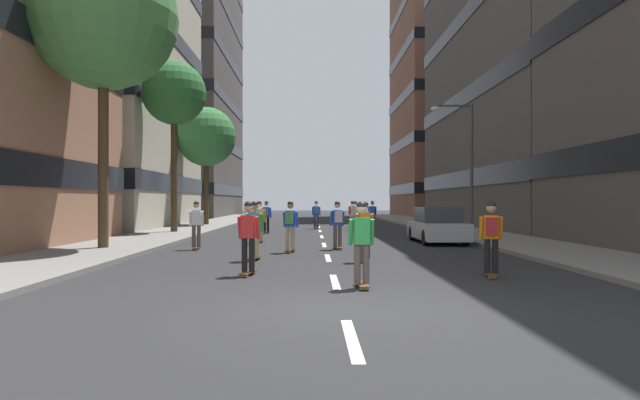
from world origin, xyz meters
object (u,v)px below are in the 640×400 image
(skater_7, at_px, (338,222))
(street_tree_mid, at_px, (174,95))
(skater_0, at_px, (372,213))
(skater_10, at_px, (290,223))
(skater_1, at_px, (316,213))
(skater_11, at_px, (352,212))
(streetlamp_right, at_px, (464,154))
(skater_3, at_px, (196,223))
(skater_9, at_px, (259,219))
(skater_12, at_px, (254,227))
(skater_13, at_px, (355,214))
(skater_6, at_px, (362,240))
(street_tree_far, at_px, (206,137))
(skater_5, at_px, (248,234))
(skater_8, at_px, (266,215))
(parked_car_near, at_px, (437,226))
(street_tree_near, at_px, (103,16))
(skater_4, at_px, (491,234))
(skater_2, at_px, (365,228))

(skater_7, bearing_deg, street_tree_mid, 131.66)
(street_tree_mid, relative_size, skater_0, 5.13)
(skater_7, height_order, skater_10, same)
(skater_1, relative_size, skater_11, 1.00)
(streetlamp_right, xyz_separation_m, skater_3, (-11.86, -7.14, -3.15))
(street_tree_mid, relative_size, skater_9, 5.13)
(skater_12, relative_size, skater_13, 1.00)
(skater_12, bearing_deg, skater_11, 77.81)
(skater_6, bearing_deg, street_tree_far, 107.19)
(skater_6, bearing_deg, skater_9, 105.18)
(skater_0, bearing_deg, skater_6, -96.94)
(skater_1, distance_m, skater_11, 3.65)
(skater_5, bearing_deg, skater_8, 93.24)
(skater_7, relative_size, skater_9, 1.00)
(parked_car_near, relative_size, skater_5, 2.47)
(skater_11, bearing_deg, skater_1, -132.93)
(street_tree_near, bearing_deg, skater_10, -4.90)
(street_tree_mid, bearing_deg, skater_6, -65.24)
(skater_5, relative_size, skater_12, 1.00)
(skater_12, bearing_deg, street_tree_far, 104.40)
(skater_0, bearing_deg, street_tree_near, -127.08)
(parked_car_near, height_order, skater_11, skater_11)
(skater_6, height_order, skater_7, same)
(skater_1, distance_m, skater_4, 22.08)
(parked_car_near, xyz_separation_m, street_tree_mid, (-12.71, 6.28, 6.78))
(skater_6, relative_size, skater_13, 1.00)
(skater_8, height_order, skater_12, same)
(skater_5, bearing_deg, skater_3, 111.19)
(street_tree_mid, relative_size, skater_1, 5.13)
(street_tree_near, xyz_separation_m, skater_11, (10.15, 17.72, -7.32))
(skater_10, relative_size, skater_13, 1.00)
(skater_12, xyz_separation_m, skater_13, (4.35, 16.52, 0.00))
(skater_6, bearing_deg, streetlamp_right, 67.49)
(street_tree_far, xyz_separation_m, skater_12, (5.65, -22.00, -5.22))
(street_tree_far, xyz_separation_m, skater_6, (8.38, -27.09, -5.25))
(skater_5, distance_m, skater_7, 7.38)
(street_tree_mid, relative_size, skater_5, 5.13)
(streetlamp_right, distance_m, skater_0, 8.59)
(street_tree_near, bearing_deg, skater_1, 63.02)
(skater_6, bearing_deg, skater_12, 118.22)
(skater_2, bearing_deg, skater_1, 93.86)
(street_tree_near, relative_size, skater_0, 6.07)
(skater_8, bearing_deg, skater_0, 34.33)
(street_tree_mid, bearing_deg, skater_3, -71.39)
(skater_6, bearing_deg, skater_5, 143.48)
(skater_9, xyz_separation_m, skater_13, (4.85, 9.70, 0.00))
(skater_11, bearing_deg, skater_6, -93.90)
(skater_1, height_order, skater_10, same)
(streetlamp_right, height_order, skater_9, streetlamp_right)
(skater_10, bearing_deg, skater_0, 73.47)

